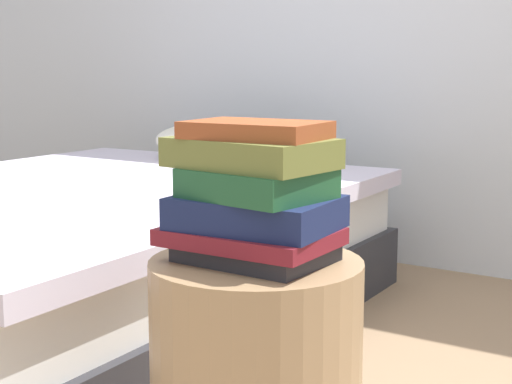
% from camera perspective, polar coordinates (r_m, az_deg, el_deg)
% --- Properties ---
extents(bed, '(1.61, 2.06, 0.62)m').
position_cam_1_polar(bed, '(2.71, -12.55, -4.32)').
color(bed, '#2D2D33').
rests_on(bed, ground_plane).
extents(book_charcoal, '(0.26, 0.20, 0.03)m').
position_cam_1_polar(book_charcoal, '(1.44, -0.10, -4.41)').
color(book_charcoal, '#28282D').
rests_on(book_charcoal, side_table).
extents(book_maroon, '(0.30, 0.22, 0.03)m').
position_cam_1_polar(book_maroon, '(1.43, -0.43, -3.27)').
color(book_maroon, maroon).
rests_on(book_maroon, book_charcoal).
extents(book_navy, '(0.30, 0.23, 0.06)m').
position_cam_1_polar(book_navy, '(1.42, 0.17, -1.48)').
color(book_navy, '#19234C').
rests_on(book_navy, book_maroon).
extents(book_forest, '(0.26, 0.22, 0.05)m').
position_cam_1_polar(book_forest, '(1.40, 0.06, 0.64)').
color(book_forest, '#1E512D').
rests_on(book_forest, book_navy).
extents(book_olive, '(0.30, 0.21, 0.05)m').
position_cam_1_polar(book_olive, '(1.41, -0.38, 2.88)').
color(book_olive, olive).
rests_on(book_olive, book_forest).
extents(book_rust, '(0.25, 0.18, 0.03)m').
position_cam_1_polar(book_rust, '(1.40, 0.06, 4.57)').
color(book_rust, '#994723').
rests_on(book_rust, book_olive).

